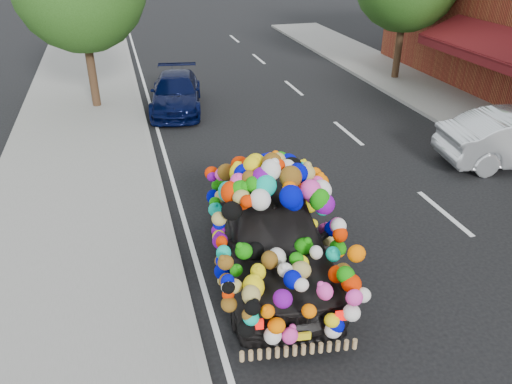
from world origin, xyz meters
TOP-DOWN VIEW (x-y plane):
  - ground at (0.00, 0.00)m, footprint 100.00×100.00m
  - sidewalk at (-4.30, 0.00)m, footprint 4.00×60.00m
  - kerb at (-2.35, 0.00)m, footprint 0.15×60.00m
  - lane_markings at (3.60, 0.00)m, footprint 6.00×50.00m
  - plush_art_car at (-0.68, -0.86)m, footprint 2.78×4.99m
  - navy_sedan at (-1.14, 8.68)m, footprint 2.29×4.26m

SIDE VIEW (x-z plane):
  - ground at x=0.00m, z-range 0.00..0.00m
  - lane_markings at x=3.60m, z-range 0.00..0.01m
  - sidewalk at x=-4.30m, z-range 0.00..0.12m
  - kerb at x=-2.35m, z-range 0.00..0.13m
  - navy_sedan at x=-1.14m, z-range 0.00..1.17m
  - plush_art_car at x=-0.68m, z-range 0.03..2.23m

